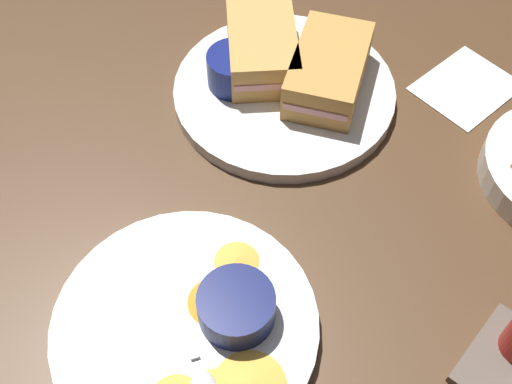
{
  "coord_description": "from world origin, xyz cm",
  "views": [
    {
      "loc": [
        37.26,
        20.75,
        54.13
      ],
      "look_at": [
        9.5,
        -3.17,
        3.0
      ],
      "focal_mm": 45.24,
      "sensor_mm": 36.0,
      "label": 1
    }
  ],
  "objects_px": {
    "sandwich_half_far": "(262,46)",
    "plate_sandwich_main": "(284,92)",
    "sandwich_half_near": "(328,70)",
    "spoon_by_dark_ramekin": "(279,86)",
    "plate_chips_companion": "(185,327)",
    "ramekin_light_gravy": "(236,306)",
    "spoon_by_gravy_ramekin": "(200,374)",
    "ramekin_dark_sauce": "(234,69)"
  },
  "relations": [
    {
      "from": "spoon_by_gravy_ramekin",
      "to": "sandwich_half_near",
      "type": "bearing_deg",
      "value": -159.87
    },
    {
      "from": "ramekin_light_gravy",
      "to": "spoon_by_gravy_ramekin",
      "type": "relative_size",
      "value": 0.74
    },
    {
      "from": "ramekin_dark_sauce",
      "to": "plate_chips_companion",
      "type": "bearing_deg",
      "value": 33.33
    },
    {
      "from": "sandwich_half_near",
      "to": "plate_chips_companion",
      "type": "bearing_deg",
      "value": 14.52
    },
    {
      "from": "sandwich_half_far",
      "to": "spoon_by_dark_ramekin",
      "type": "xyz_separation_m",
      "value": [
        0.02,
        0.04,
        -0.02
      ]
    },
    {
      "from": "sandwich_half_far",
      "to": "spoon_by_gravy_ramekin",
      "type": "height_order",
      "value": "sandwich_half_far"
    },
    {
      "from": "plate_sandwich_main",
      "to": "sandwich_half_far",
      "type": "relative_size",
      "value": 1.73
    },
    {
      "from": "plate_sandwich_main",
      "to": "ramekin_light_gravy",
      "type": "xyz_separation_m",
      "value": [
        0.24,
        0.15,
        0.03
      ]
    },
    {
      "from": "ramekin_dark_sauce",
      "to": "plate_chips_companion",
      "type": "height_order",
      "value": "ramekin_dark_sauce"
    },
    {
      "from": "ramekin_dark_sauce",
      "to": "spoon_by_dark_ramekin",
      "type": "height_order",
      "value": "ramekin_dark_sauce"
    },
    {
      "from": "sandwich_half_far",
      "to": "plate_sandwich_main",
      "type": "bearing_deg",
      "value": 72.63
    },
    {
      "from": "spoon_by_gravy_ramekin",
      "to": "plate_sandwich_main",
      "type": "bearing_deg",
      "value": -152.48
    },
    {
      "from": "spoon_by_gravy_ramekin",
      "to": "spoon_by_dark_ramekin",
      "type": "bearing_deg",
      "value": -151.6
    },
    {
      "from": "spoon_by_dark_ramekin",
      "to": "sandwich_half_far",
      "type": "bearing_deg",
      "value": -114.47
    },
    {
      "from": "spoon_by_dark_ramekin",
      "to": "spoon_by_gravy_ramekin",
      "type": "bearing_deg",
      "value": 28.4
    },
    {
      "from": "sandwich_half_near",
      "to": "spoon_by_dark_ramekin",
      "type": "xyz_separation_m",
      "value": [
        0.04,
        -0.04,
        -0.02
      ]
    },
    {
      "from": "ramekin_dark_sauce",
      "to": "spoon_by_dark_ramekin",
      "type": "xyz_separation_m",
      "value": [
        -0.03,
        0.04,
        -0.02
      ]
    },
    {
      "from": "plate_sandwich_main",
      "to": "spoon_by_dark_ramekin",
      "type": "bearing_deg",
      "value": -33.14
    },
    {
      "from": "ramekin_light_gravy",
      "to": "plate_chips_companion",
      "type": "bearing_deg",
      "value": -39.81
    },
    {
      "from": "sandwich_half_far",
      "to": "spoon_by_gravy_ramekin",
      "type": "relative_size",
      "value": 1.58
    },
    {
      "from": "plate_sandwich_main",
      "to": "sandwich_half_near",
      "type": "xyz_separation_m",
      "value": [
        -0.03,
        0.04,
        0.03
      ]
    },
    {
      "from": "plate_sandwich_main",
      "to": "sandwich_half_far",
      "type": "distance_m",
      "value": 0.06
    },
    {
      "from": "plate_sandwich_main",
      "to": "spoon_by_dark_ramekin",
      "type": "relative_size",
      "value": 2.74
    },
    {
      "from": "spoon_by_dark_ramekin",
      "to": "plate_sandwich_main",
      "type": "bearing_deg",
      "value": 146.86
    },
    {
      "from": "sandwich_half_near",
      "to": "spoon_by_gravy_ramekin",
      "type": "bearing_deg",
      "value": 20.13
    },
    {
      "from": "sandwich_half_near",
      "to": "spoon_by_dark_ramekin",
      "type": "distance_m",
      "value": 0.06
    },
    {
      "from": "ramekin_dark_sauce",
      "to": "spoon_by_gravy_ramekin",
      "type": "xyz_separation_m",
      "value": [
        0.27,
        0.21,
        -0.02
      ]
    },
    {
      "from": "plate_chips_companion",
      "to": "spoon_by_gravy_ramekin",
      "type": "relative_size",
      "value": 2.56
    },
    {
      "from": "plate_chips_companion",
      "to": "spoon_by_gravy_ramekin",
      "type": "bearing_deg",
      "value": 59.43
    },
    {
      "from": "sandwich_half_far",
      "to": "plate_chips_companion",
      "type": "relative_size",
      "value": 0.62
    },
    {
      "from": "plate_sandwich_main",
      "to": "spoon_by_gravy_ramekin",
      "type": "bearing_deg",
      "value": 27.52
    },
    {
      "from": "sandwich_half_near",
      "to": "ramekin_dark_sauce",
      "type": "height_order",
      "value": "sandwich_half_near"
    },
    {
      "from": "sandwich_half_far",
      "to": "ramekin_light_gravy",
      "type": "height_order",
      "value": "sandwich_half_far"
    },
    {
      "from": "plate_sandwich_main",
      "to": "spoon_by_gravy_ramekin",
      "type": "relative_size",
      "value": 2.73
    },
    {
      "from": "plate_chips_companion",
      "to": "ramekin_light_gravy",
      "type": "xyz_separation_m",
      "value": [
        -0.04,
        0.03,
        0.03
      ]
    },
    {
      "from": "plate_sandwich_main",
      "to": "ramekin_dark_sauce",
      "type": "xyz_separation_m",
      "value": [
        0.03,
        -0.05,
        0.03
      ]
    },
    {
      "from": "ramekin_light_gravy",
      "to": "sandwich_half_far",
      "type": "bearing_deg",
      "value": -143.5
    },
    {
      "from": "sandwich_half_far",
      "to": "ramekin_light_gravy",
      "type": "relative_size",
      "value": 2.14
    },
    {
      "from": "ramekin_dark_sauce",
      "to": "plate_chips_companion",
      "type": "relative_size",
      "value": 0.26
    },
    {
      "from": "plate_chips_companion",
      "to": "spoon_by_gravy_ramekin",
      "type": "height_order",
      "value": "spoon_by_gravy_ramekin"
    },
    {
      "from": "sandwich_half_near",
      "to": "plate_chips_companion",
      "type": "relative_size",
      "value": 0.63
    },
    {
      "from": "plate_sandwich_main",
      "to": "ramekin_dark_sauce",
      "type": "distance_m",
      "value": 0.06
    }
  ]
}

